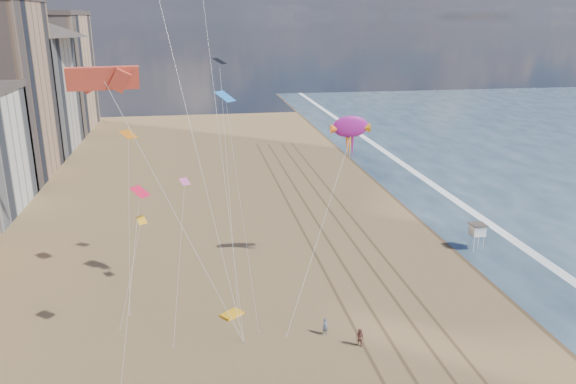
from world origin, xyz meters
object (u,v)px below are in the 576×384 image
object	(u,v)px
lifeguard_stand	(477,230)
grounded_kite	(232,314)
kite_flyer_a	(325,327)
kite_flyer_b	(360,338)
show_kite	(350,127)

from	to	relation	value
lifeguard_stand	grounded_kite	size ratio (longest dim) A/B	1.64
kite_flyer_a	kite_flyer_b	world-z (taller)	kite_flyer_b
kite_flyer_b	grounded_kite	bearing A→B (deg)	-164.70
show_kite	kite_flyer_a	xyz separation A→B (m)	(-5.31, -12.96, -14.36)
lifeguard_stand	grounded_kite	distance (m)	30.62
grounded_kite	kite_flyer_a	bearing A→B (deg)	-69.10
show_kite	lifeguard_stand	bearing A→B (deg)	6.67
grounded_kite	lifeguard_stand	bearing A→B (deg)	-18.28
lifeguard_stand	grounded_kite	world-z (taller)	lifeguard_stand
lifeguard_stand	show_kite	distance (m)	20.46
show_kite	kite_flyer_b	world-z (taller)	show_kite
grounded_kite	show_kite	world-z (taller)	show_kite
show_kite	kite_flyer_a	bearing A→B (deg)	-112.28
kite_flyer_a	kite_flyer_b	distance (m)	3.24
grounded_kite	show_kite	distance (m)	21.47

